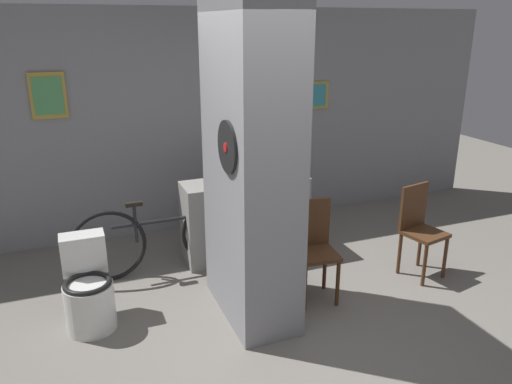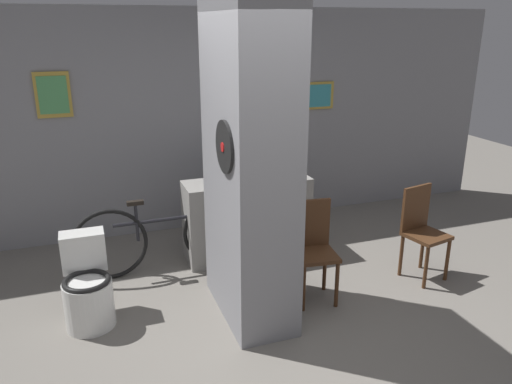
# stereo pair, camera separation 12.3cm
# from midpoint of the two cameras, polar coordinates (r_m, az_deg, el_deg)

# --- Properties ---
(ground_plane) EXTENTS (14.00, 14.00, 0.00)m
(ground_plane) POSITION_cam_midpoint_polar(r_m,az_deg,el_deg) (4.19, 4.29, -16.54)
(ground_plane) COLOR slate
(wall_back) EXTENTS (8.00, 0.09, 2.60)m
(wall_back) POSITION_cam_midpoint_polar(r_m,az_deg,el_deg) (6.02, -5.68, 7.97)
(wall_back) COLOR gray
(wall_back) RESTS_ON ground_plane
(pillar_center) EXTENTS (0.54, 1.08, 2.60)m
(pillar_center) POSITION_cam_midpoint_polar(r_m,az_deg,el_deg) (4.03, 0.11, 2.69)
(pillar_center) COLOR gray
(pillar_center) RESTS_ON ground_plane
(counter_shelf) EXTENTS (1.34, 0.44, 0.86)m
(counter_shelf) POSITION_cam_midpoint_polar(r_m,az_deg,el_deg) (5.37, -0.34, -2.98)
(counter_shelf) COLOR gray
(counter_shelf) RESTS_ON ground_plane
(toilet) EXTENTS (0.40, 0.56, 0.74)m
(toilet) POSITION_cam_midpoint_polar(r_m,az_deg,el_deg) (4.45, -17.94, -10.49)
(toilet) COLOR silver
(toilet) RESTS_ON ground_plane
(chair_near_pillar) EXTENTS (0.40, 0.40, 0.92)m
(chair_near_pillar) POSITION_cam_midpoint_polar(r_m,az_deg,el_deg) (4.56, 7.33, -6.16)
(chair_near_pillar) COLOR #4C2D19
(chair_near_pillar) RESTS_ON ground_plane
(chair_by_doorway) EXTENTS (0.43, 0.43, 0.92)m
(chair_by_doorway) POSITION_cam_midpoint_polar(r_m,az_deg,el_deg) (5.18, 19.05, -3.94)
(chair_by_doorway) COLOR #4C2D19
(chair_by_doorway) RESTS_ON ground_plane
(bicycle) EXTENTS (1.82, 0.42, 0.79)m
(bicycle) POSITION_cam_midpoint_polar(r_m,az_deg,el_deg) (5.12, -9.60, -4.96)
(bicycle) COLOR black
(bicycle) RESTS_ON ground_plane
(bottle_tall) EXTENTS (0.08, 0.08, 0.25)m
(bottle_tall) POSITION_cam_midpoint_polar(r_m,az_deg,el_deg) (5.26, 2.49, 2.53)
(bottle_tall) COLOR #19598C
(bottle_tall) RESTS_ON counter_shelf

